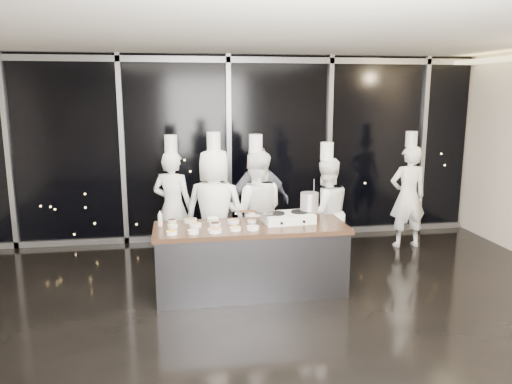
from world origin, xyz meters
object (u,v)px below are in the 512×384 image
(stove, at_px, (288,217))
(chef_side, at_px, (408,195))
(chef_left, at_px, (215,210))
(stock_pot, at_px, (309,201))
(chef_far_left, at_px, (173,206))
(guest, at_px, (259,204))
(demo_counter, at_px, (251,259))
(frying_pan, at_px, (264,211))
(chef_right, at_px, (325,212))
(chef_center, at_px, (256,211))

(stove, distance_m, chef_side, 2.78)
(chef_side, bearing_deg, chef_left, 11.33)
(stock_pot, bearing_deg, stove, -171.24)
(chef_far_left, distance_m, guest, 1.29)
(demo_counter, xyz_separation_m, chef_side, (2.88, 1.53, 0.43))
(frying_pan, bearing_deg, stove, -2.68)
(demo_counter, bearing_deg, chef_right, 33.98)
(stock_pot, distance_m, guest, 1.17)
(frying_pan, bearing_deg, demo_counter, -163.07)
(chef_right, bearing_deg, frying_pan, 26.13)
(stock_pot, bearing_deg, chef_right, 57.88)
(stock_pot, xyz_separation_m, guest, (-0.51, 1.02, -0.25))
(chef_far_left, bearing_deg, frying_pan, 157.58)
(chef_right, bearing_deg, chef_center, -9.06)
(stove, xyz_separation_m, chef_right, (0.74, 0.75, -0.14))
(chef_center, distance_m, chef_side, 2.77)
(demo_counter, distance_m, stock_pot, 1.08)
(stock_pot, distance_m, chef_left, 1.42)
(demo_counter, relative_size, chef_far_left, 1.26)
(demo_counter, distance_m, guest, 1.28)
(stove, relative_size, chef_right, 0.37)
(stove, height_order, chef_center, chef_center)
(guest, bearing_deg, chef_center, 52.32)
(frying_pan, xyz_separation_m, chef_far_left, (-1.17, 1.26, -0.18))
(demo_counter, relative_size, stove, 3.60)
(chef_side, bearing_deg, stock_pot, 33.52)
(chef_center, height_order, guest, chef_center)
(demo_counter, relative_size, chef_side, 1.26)
(stock_pot, distance_m, chef_right, 0.89)
(chef_far_left, relative_size, chef_side, 1.01)
(demo_counter, relative_size, guest, 1.36)
(guest, bearing_deg, frying_pan, 63.11)
(frying_pan, bearing_deg, chef_right, 30.39)
(chef_left, distance_m, chef_side, 3.34)
(chef_left, bearing_deg, chef_side, -149.49)
(stove, distance_m, stock_pot, 0.36)
(chef_center, bearing_deg, stock_pot, 140.33)
(stove, height_order, chef_left, chef_left)
(chef_center, bearing_deg, frying_pan, 98.07)
(guest, relative_size, chef_side, 0.93)
(demo_counter, height_order, chef_right, chef_right)
(frying_pan, height_order, chef_center, chef_center)
(stock_pot, height_order, chef_left, chef_left)
(chef_far_left, relative_size, chef_right, 1.05)
(chef_right, xyz_separation_m, chef_side, (1.64, 0.69, 0.05))
(stove, distance_m, chef_center, 0.80)
(chef_right, height_order, chef_side, chef_side)
(stock_pot, relative_size, chef_left, 0.12)
(frying_pan, xyz_separation_m, chef_right, (1.06, 0.76, -0.24))
(demo_counter, height_order, stove, stove)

